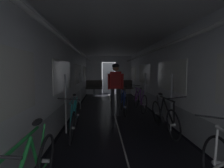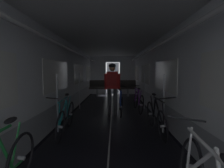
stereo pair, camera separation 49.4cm
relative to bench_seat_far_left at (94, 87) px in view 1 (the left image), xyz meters
name	(u,v)px [view 1 (the left image)]	position (x,y,z in m)	size (l,w,h in m)	color
train_car_shell	(115,64)	(0.90, -4.47, 1.13)	(3.14, 12.34, 2.57)	black
bench_seat_far_left	(94,87)	(0.00, 0.00, 0.00)	(0.98, 0.51, 0.95)	gray
bench_seat_far_right	(125,86)	(1.80, 0.00, 0.00)	(0.98, 0.51, 0.95)	gray
bicycle_teal	(75,118)	(-0.14, -6.07, -0.19)	(0.44, 1.69, 0.95)	black
bicycle_purple	(140,101)	(1.88, -3.78, -0.19)	(0.44, 1.69, 0.95)	black
bicycle_black	(164,116)	(1.99, -6.01, -0.19)	(0.44, 1.69, 0.95)	black
person_cyclist_aisle	(116,83)	(0.93, -4.42, 0.50)	(0.54, 0.41, 1.73)	#2D2D33
bicycle_blue_in_aisle	(123,103)	(1.23, -4.15, -0.18)	(0.44, 1.69, 0.95)	black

